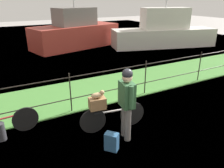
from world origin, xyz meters
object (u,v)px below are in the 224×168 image
object	(u,v)px
bicycle_main	(112,117)
moored_boat_far	(164,33)
wooden_crate	(97,103)
backpack_on_paving	(112,142)
bicycle_parked	(0,125)
cyclist_person	(127,99)
moored_boat_near	(76,33)
terrier_dog	(98,95)
mooring_bollard	(1,132)

from	to	relation	value
bicycle_main	moored_boat_far	world-z (taller)	moored_boat_far
wooden_crate	moored_boat_far	bearing A→B (deg)	40.66
backpack_on_paving	bicycle_parked	distance (m)	2.60
cyclist_person	moored_boat_near	distance (m)	10.35
backpack_on_paving	bicycle_parked	size ratio (longest dim) A/B	0.24
bicycle_main	wooden_crate	size ratio (longest dim) A/B	4.29
wooden_crate	bicycle_main	bearing A→B (deg)	-8.96
wooden_crate	backpack_on_paving	distance (m)	0.95
terrier_dog	cyclist_person	size ratio (longest dim) A/B	0.19
mooring_bollard	bicycle_parked	bearing A→B (deg)	85.48
bicycle_main	moored_boat_far	size ratio (longest dim) A/B	0.24
bicycle_main	mooring_bollard	xyz separation A→B (m)	(-2.44, 0.82, -0.12)
wooden_crate	cyclist_person	bearing A→B (deg)	-48.80
bicycle_main	bicycle_parked	size ratio (longest dim) A/B	0.97
terrier_dog	wooden_crate	bearing A→B (deg)	171.04
backpack_on_paving	moored_boat_near	bearing A→B (deg)	123.67
mooring_bollard	wooden_crate	bearing A→B (deg)	-20.13
bicycle_parked	terrier_dog	bearing A→B (deg)	-22.42
wooden_crate	moored_boat_near	distance (m)	9.97
bicycle_main	backpack_on_paving	distance (m)	0.82
wooden_crate	bicycle_parked	bearing A→B (deg)	157.43
cyclist_person	mooring_bollard	size ratio (longest dim) A/B	3.95
mooring_bollard	moored_boat_near	size ratio (longest dim) A/B	0.07
mooring_bollard	moored_boat_near	distance (m)	10.12
wooden_crate	moored_boat_far	world-z (taller)	moored_boat_far
bicycle_parked	mooring_bollard	bearing A→B (deg)	-94.52
backpack_on_paving	moored_boat_far	distance (m)	11.22
mooring_bollard	moored_boat_near	world-z (taller)	moored_boat_near
terrier_dog	moored_boat_near	xyz separation A→B (m)	(2.92, 9.53, -0.04)
cyclist_person	mooring_bollard	xyz separation A→B (m)	(-2.54, 1.29, -0.79)
mooring_bollard	backpack_on_paving	bearing A→B (deg)	-36.68
wooden_crate	backpack_on_paving	size ratio (longest dim) A/B	0.95
mooring_bollard	moored_boat_far	size ratio (longest dim) A/B	0.06
wooden_crate	mooring_bollard	bearing A→B (deg)	159.87
cyclist_person	bicycle_parked	size ratio (longest dim) A/B	1.00
bicycle_parked	moored_boat_far	size ratio (longest dim) A/B	0.24
backpack_on_paving	mooring_bollard	world-z (taller)	mooring_bollard
wooden_crate	terrier_dog	size ratio (longest dim) A/B	1.18
terrier_dog	bicycle_parked	world-z (taller)	terrier_dog
wooden_crate	cyclist_person	distance (m)	0.74
moored_boat_near	moored_boat_far	distance (m)	5.75
cyclist_person	backpack_on_paving	bearing A→B (deg)	-155.44
bicycle_main	mooring_bollard	world-z (taller)	bicycle_main
bicycle_main	mooring_bollard	distance (m)	2.58
bicycle_parked	cyclist_person	bearing A→B (deg)	-28.75
bicycle_main	cyclist_person	xyz separation A→B (m)	(0.10, -0.47, 0.67)
terrier_dog	cyclist_person	world-z (taller)	cyclist_person
wooden_crate	backpack_on_paving	world-z (taller)	wooden_crate
terrier_dog	cyclist_person	distance (m)	0.68
mooring_bollard	bicycle_parked	distance (m)	0.15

